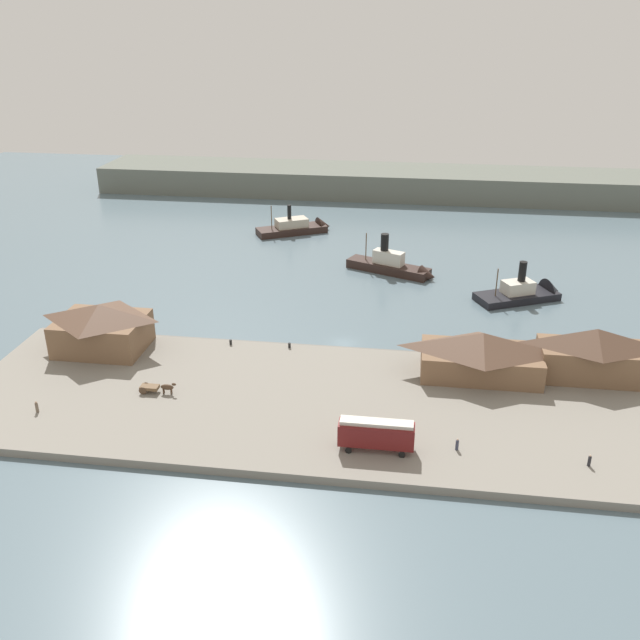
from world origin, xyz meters
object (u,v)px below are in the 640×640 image
object	(u,v)px
ferry_shed_central_terminal	(481,354)
ferry_approaching_east	(300,227)
street_tram	(376,433)
pedestrian_standing_center	(37,407)
pedestrian_by_tram	(589,461)
ferry_outer_harbor	(528,293)
mooring_post_east	(289,345)
ferry_shed_customs_shed	(594,353)
ferry_near_quay	(396,267)
horse_cart	(156,387)
pedestrian_near_cart	(457,445)
ferry_shed_east_terminal	(101,326)
mooring_post_center_east	(231,342)

from	to	relation	value
ferry_shed_central_terminal	ferry_approaching_east	size ratio (longest dim) A/B	0.93
street_tram	pedestrian_standing_center	xyz separation A→B (m)	(-48.64, 2.52, -1.76)
pedestrian_by_tram	ferry_outer_harbor	xyz separation A→B (m)	(0.13, 58.99, -0.68)
street_tram	mooring_post_east	xyz separation A→B (m)	(-16.59, 27.90, -2.12)
street_tram	pedestrian_standing_center	size ratio (longest dim) A/B	5.55
ferry_shed_customs_shed	pedestrian_standing_center	xyz separation A→B (m)	(-80.58, -21.90, -3.41)
ferry_approaching_east	ferry_near_quay	xyz separation A→B (m)	(26.38, -28.02, 0.31)
pedestrian_standing_center	ferry_approaching_east	xyz separation A→B (m)	(21.95, 95.67, -0.64)
ferry_near_quay	ferry_outer_harbor	xyz separation A→B (m)	(27.33, -10.87, -0.41)
pedestrian_by_tram	street_tram	bearing A→B (deg)	-179.35
pedestrian_standing_center	ferry_shed_customs_shed	bearing A→B (deg)	15.20
horse_cart	pedestrian_by_tram	size ratio (longest dim) A/B	3.41
pedestrian_near_cart	ferry_near_quay	size ratio (longest dim) A/B	0.08
ferry_shed_customs_shed	street_tram	size ratio (longest dim) A/B	1.69
pedestrian_by_tram	ferry_approaching_east	distance (m)	111.59
street_tram	horse_cart	size ratio (longest dim) A/B	1.75
pedestrian_by_tram	pedestrian_near_cart	bearing A→B (deg)	175.67
pedestrian_near_cart	pedestrian_standing_center	bearing A→B (deg)	179.05
pedestrian_standing_center	mooring_post_east	bearing A→B (deg)	38.37
mooring_post_east	ferry_near_quay	bearing A→B (deg)	68.93
pedestrian_standing_center	pedestrian_near_cart	world-z (taller)	pedestrian_standing_center
ferry_shed_central_terminal	street_tram	size ratio (longest dim) A/B	1.91
pedestrian_standing_center	ferry_near_quay	bearing A→B (deg)	54.45
ferry_shed_east_terminal	ferry_near_quay	bearing A→B (deg)	44.71
ferry_shed_central_terminal	pedestrian_near_cart	size ratio (longest dim) A/B	11.18
pedestrian_by_tram	ferry_approaching_east	size ratio (longest dim) A/B	0.08
street_tram	ferry_approaching_east	xyz separation A→B (m)	(-26.68, 98.19, -2.40)
pedestrian_by_tram	mooring_post_east	bearing A→B (deg)	147.61
ferry_shed_central_terminal	horse_cart	world-z (taller)	ferry_shed_central_terminal
ferry_shed_customs_shed	ferry_approaching_east	distance (m)	94.31
ferry_shed_central_terminal	ferry_approaching_east	distance (m)	86.21
ferry_shed_central_terminal	pedestrian_standing_center	world-z (taller)	ferry_shed_central_terminal
ferry_outer_harbor	ferry_shed_customs_shed	bearing A→B (deg)	-81.98
ferry_shed_central_terminal	pedestrian_standing_center	distance (m)	66.66
street_tram	mooring_post_east	size ratio (longest dim) A/B	10.94
ferry_approaching_east	ferry_shed_customs_shed	bearing A→B (deg)	-51.52
mooring_post_center_east	ferry_near_quay	size ratio (longest dim) A/B	0.04
street_tram	mooring_post_center_east	size ratio (longest dim) A/B	10.94
street_tram	mooring_post_east	bearing A→B (deg)	120.74
ferry_shed_central_terminal	pedestrian_near_cart	bearing A→B (deg)	-101.50
pedestrian_by_tram	ferry_near_quay	distance (m)	74.97
ferry_outer_harbor	mooring_post_east	bearing A→B (deg)	-144.25
horse_cart	pedestrian_standing_center	distance (m)	16.81
mooring_post_east	ferry_approaching_east	distance (m)	71.02
horse_cart	ferry_shed_central_terminal	bearing A→B (deg)	14.52
ferry_shed_east_terminal	ferry_shed_central_terminal	distance (m)	62.60
pedestrian_by_tram	horse_cart	bearing A→B (deg)	170.77
street_tram	ferry_shed_customs_shed	bearing A→B (deg)	37.40
pedestrian_near_cart	ferry_near_quay	bearing A→B (deg)	98.96
ferry_shed_customs_shed	ferry_outer_harbor	distance (m)	35.46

